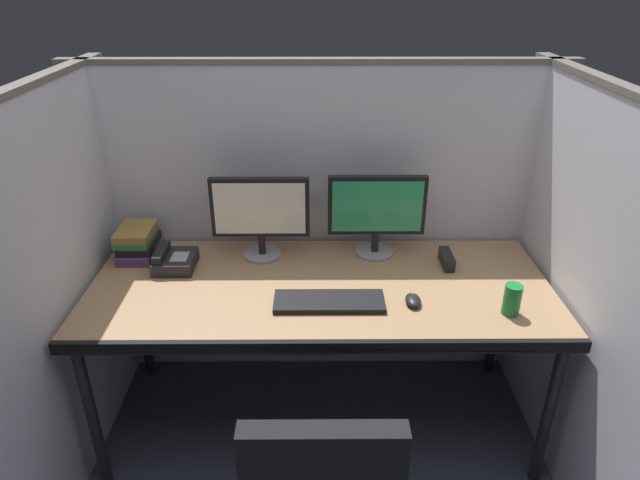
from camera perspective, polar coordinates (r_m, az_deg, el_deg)
ground_plane at (r=2.54m, az=0.05°, el=-22.70°), size 8.00×8.00×0.00m
cubicle_partition_rear at (r=2.65m, az=-0.05°, el=1.30°), size 2.21×0.06×1.57m
cubicle_partition_left at (r=2.39m, az=-24.71°, el=-4.49°), size 0.06×1.41×1.57m
cubicle_partition_right at (r=2.40m, az=24.64°, el=-4.34°), size 0.06×1.41×1.57m
desk at (r=2.30m, az=0.01°, el=-5.81°), size 1.90×0.80×0.74m
monitor_left at (r=2.42m, az=-6.20°, el=2.87°), size 0.43×0.17×0.37m
monitor_right at (r=2.44m, az=5.88°, el=3.08°), size 0.43×0.17×0.37m
keyboard_main at (r=2.15m, az=0.96°, el=-6.38°), size 0.43×0.15×0.02m
computer_mouse at (r=2.18m, az=9.60°, el=-6.16°), size 0.06×0.10×0.04m
book_stack at (r=2.61m, az=-18.35°, el=-0.19°), size 0.16×0.23×0.13m
red_stapler at (r=2.48m, az=12.96°, el=-1.93°), size 0.04×0.15×0.06m
soda_can at (r=2.20m, az=19.24°, el=-5.83°), size 0.07×0.07×0.12m
desk_phone at (r=2.48m, az=-14.88°, el=-2.07°), size 0.17×0.19×0.09m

